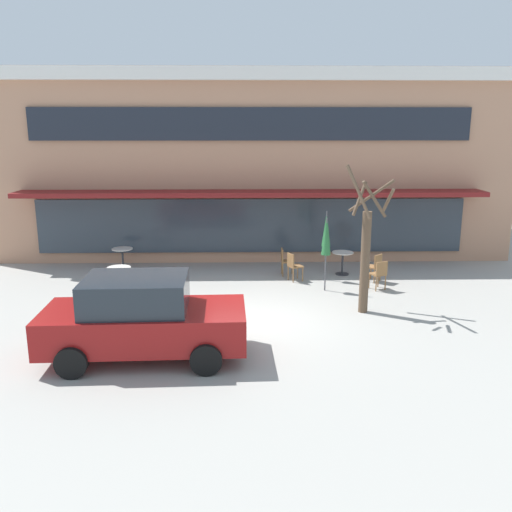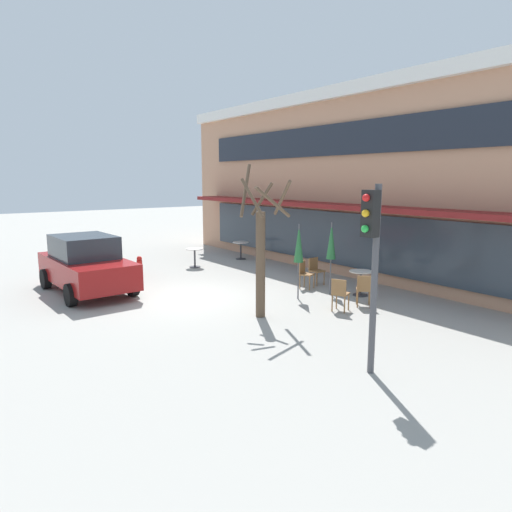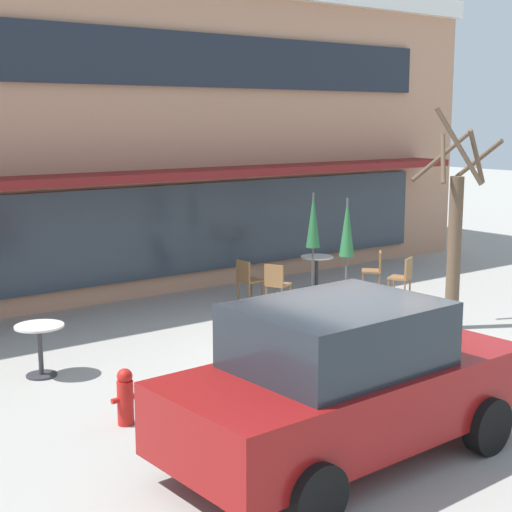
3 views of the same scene
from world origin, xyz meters
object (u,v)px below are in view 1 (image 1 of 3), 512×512
object	(u,v)px
cafe_chair_2	(375,266)
street_tree	(366,250)
cafe_table_streetside	(123,255)
patio_umbrella_green_folded	(326,237)
patio_umbrella_cream_folded	(326,230)
cafe_chair_3	(285,260)
cafe_table_near_wall	(119,275)
cafe_chair_0	(379,273)
cafe_table_by_tree	(343,259)
parked_sedan	(143,318)
cafe_chair_1	(293,265)
fire_hydrant	(103,307)

from	to	relation	value
cafe_chair_2	street_tree	bearing A→B (deg)	-108.89
cafe_table_streetside	patio_umbrella_green_folded	size ratio (longest dim) A/B	0.35
patio_umbrella_cream_folded	cafe_chair_3	distance (m)	1.75
cafe_table_near_wall	cafe_chair_0	world-z (taller)	cafe_chair_0
patio_umbrella_cream_folded	cafe_chair_3	world-z (taller)	patio_umbrella_cream_folded
cafe_table_by_tree	parked_sedan	xyz separation A→B (m)	(-5.37, -6.48, 0.36)
patio_umbrella_cream_folded	cafe_chair_0	size ratio (longest dim) A/B	2.47
cafe_chair_1	cafe_table_by_tree	bearing A→B (deg)	23.09
cafe_table_near_wall	fire_hydrant	bearing A→B (deg)	-87.27
fire_hydrant	cafe_chair_3	bearing A→B (deg)	40.02
cafe_chair_3	cafe_chair_2	bearing A→B (deg)	-16.56
cafe_table_streetside	cafe_chair_2	size ratio (longest dim) A/B	0.85
cafe_chair_1	street_tree	size ratio (longest dim) A/B	0.23
patio_umbrella_cream_folded	cafe_chair_1	xyz separation A→B (m)	(-1.02, -0.10, -1.10)
cafe_table_near_wall	cafe_chair_3	distance (m)	5.32
cafe_chair_2	cafe_chair_1	bearing A→B (deg)	176.46
cafe_table_near_wall	cafe_table_streetside	bearing A→B (deg)	99.96
cafe_table_streetside	patio_umbrella_cream_folded	xyz separation A→B (m)	(6.69, -1.32, 1.11)
patio_umbrella_cream_folded	street_tree	distance (m)	3.13
cafe_chair_1	cafe_chair_3	bearing A→B (deg)	107.50
patio_umbrella_green_folded	cafe_chair_2	xyz separation A→B (m)	(1.70, 0.89, -1.10)
patio_umbrella_cream_folded	cafe_chair_3	bearing A→B (deg)	155.53
street_tree	parked_sedan	bearing A→B (deg)	-152.18
cafe_table_near_wall	cafe_table_by_tree	world-z (taller)	same
cafe_chair_2	fire_hydrant	distance (m)	8.35
cafe_chair_3	fire_hydrant	xyz separation A→B (m)	(-4.90, -4.12, -0.17)
cafe_table_by_tree	patio_umbrella_green_folded	bearing A→B (deg)	-115.28
fire_hydrant	cafe_table_by_tree	bearing A→B (deg)	31.55
cafe_table_by_tree	cafe_chair_2	world-z (taller)	cafe_chair_2
cafe_table_streetside	fire_hydrant	xyz separation A→B (m)	(0.56, -4.88, -0.16)
cafe_table_by_tree	patio_umbrella_cream_folded	distance (m)	1.43
parked_sedan	fire_hydrant	world-z (taller)	parked_sedan
cafe_chair_0	parked_sedan	bearing A→B (deg)	-142.47
patio_umbrella_cream_folded	cafe_chair_0	xyz separation A→B (m)	(1.45, -1.13, -1.10)
cafe_table_near_wall	cafe_chair_1	bearing A→B (deg)	11.94
cafe_table_near_wall	cafe_table_by_tree	distance (m)	7.15
cafe_chair_0	fire_hydrant	world-z (taller)	cafe_chair_0
parked_sedan	fire_hydrant	distance (m)	2.76
cafe_chair_0	cafe_chair_2	bearing A→B (deg)	84.72
cafe_table_streetside	fire_hydrant	world-z (taller)	cafe_table_streetside
street_tree	cafe_table_near_wall	bearing A→B (deg)	164.65
cafe_table_near_wall	cafe_chair_2	size ratio (longest dim) A/B	0.85
cafe_table_by_tree	cafe_chair_0	size ratio (longest dim) A/B	0.85
cafe_table_streetside	cafe_chair_3	world-z (taller)	cafe_chair_3
cafe_table_streetside	patio_umbrella_green_folded	distance (m)	7.06
cafe_table_near_wall	street_tree	size ratio (longest dim) A/B	0.20
cafe_table_streetside	street_tree	world-z (taller)	street_tree
parked_sedan	cafe_chair_0	bearing A→B (deg)	37.53
cafe_chair_1	parked_sedan	size ratio (longest dim) A/B	0.21
patio_umbrella_cream_folded	cafe_chair_2	xyz separation A→B (m)	(1.53, -0.26, -1.10)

